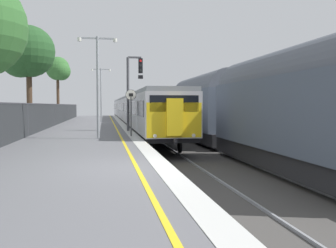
{
  "coord_description": "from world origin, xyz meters",
  "views": [
    {
      "loc": [
        -1.23,
        -10.62,
        1.73
      ],
      "look_at": [
        1.77,
        7.39,
        0.84
      ],
      "focal_mm": 41.0,
      "sensor_mm": 36.0,
      "label": 1
    }
  ],
  "objects": [
    {
      "name": "speed_limit_sign",
      "position": [
        0.25,
        10.92,
        1.67
      ],
      "size": [
        0.59,
        0.08,
        2.62
      ],
      "color": "#59595B",
      "rests_on": "ground"
    },
    {
      "name": "platform_lamp_mid",
      "position": [
        -1.55,
        9.47,
        3.13
      ],
      "size": [
        2.0,
        0.2,
        5.26
      ],
      "color": "#93999E",
      "rests_on": "ground"
    },
    {
      "name": "signal_gantry",
      "position": [
        0.62,
        15.28,
        3.13
      ],
      "size": [
        1.1,
        0.24,
        5.0
      ],
      "color": "#47474C",
      "rests_on": "ground"
    },
    {
      "name": "platform_lamp_far",
      "position": [
        -1.55,
        30.18,
        3.3
      ],
      "size": [
        2.0,
        0.2,
        5.59
      ],
      "color": "#93999E",
      "rests_on": "ground"
    },
    {
      "name": "background_tree_left",
      "position": [
        -6.72,
        38.25,
        6.09
      ],
      "size": [
        3.06,
        3.07,
        7.71
      ],
      "color": "#473323",
      "rests_on": "ground"
    },
    {
      "name": "commuter_train_at_platform",
      "position": [
        2.1,
        37.43,
        1.27
      ],
      "size": [
        2.83,
        60.35,
        3.81
      ],
      "color": "#B7B7BC",
      "rests_on": "ground"
    },
    {
      "name": "freight_train_adjacent_track",
      "position": [
        6.1,
        10.39,
        1.7
      ],
      "size": [
        2.6,
        26.54,
        4.93
      ],
      "color": "#232326",
      "rests_on": "ground"
    },
    {
      "name": "ground",
      "position": [
        2.64,
        0.0,
        -0.61
      ],
      "size": [
        17.4,
        110.0,
        1.21
      ],
      "color": "slate"
    },
    {
      "name": "background_tree_right",
      "position": [
        -7.23,
        20.93,
        5.77
      ],
      "size": [
        4.18,
        4.06,
        8.0
      ],
      "color": "#473323",
      "rests_on": "ground"
    }
  ]
}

